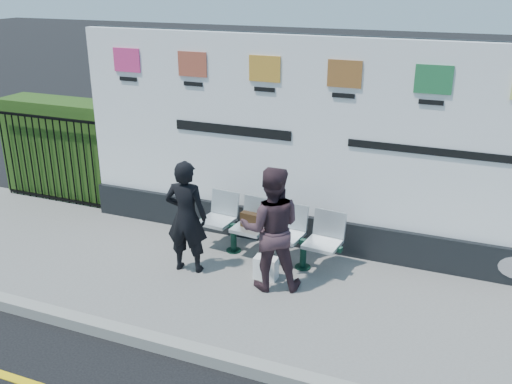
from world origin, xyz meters
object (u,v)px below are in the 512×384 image
at_px(bench, 267,245).
at_px(woman_left, 186,217).
at_px(woman_right, 271,229).
at_px(billboard, 341,165).

height_order(bench, woman_left, woman_left).
distance_m(bench, woman_right, 0.93).
bearing_deg(billboard, woman_left, -142.29).
bearing_deg(woman_right, billboard, -132.50).
xyz_separation_m(billboard, woman_right, (-0.52, -1.31, -0.50)).
height_order(bench, woman_right, woman_right).
bearing_deg(woman_right, bench, -86.16).
relative_size(bench, woman_left, 1.34).
xyz_separation_m(bench, woman_left, (-0.88, -0.67, 0.55)).
distance_m(billboard, woman_left, 2.22).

